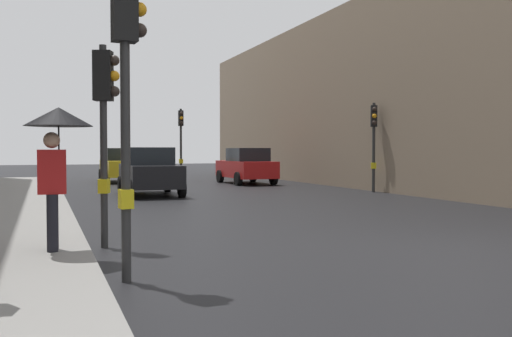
% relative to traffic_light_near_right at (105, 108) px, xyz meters
% --- Properties ---
extents(ground_plane, '(120.00, 120.00, 0.00)m').
position_rel_traffic_light_near_right_xyz_m(ground_plane, '(5.59, -2.21, -2.37)').
color(ground_plane, black).
extents(building_facade_right, '(12.00, 35.51, 8.12)m').
position_rel_traffic_light_near_right_xyz_m(building_facade_right, '(17.49, 12.87, 1.69)').
color(building_facade_right, gray).
rests_on(building_facade_right, ground).
extents(traffic_light_near_right, '(0.45, 0.33, 3.43)m').
position_rel_traffic_light_near_right_xyz_m(traffic_light_near_right, '(0.00, 0.00, 0.00)').
color(traffic_light_near_right, '#2D2D2D').
rests_on(traffic_light_near_right, ground).
extents(traffic_light_near_left, '(0.44, 0.26, 3.95)m').
position_rel_traffic_light_near_right_xyz_m(traffic_light_near_left, '(0.00, -2.66, 0.35)').
color(traffic_light_near_left, '#2D2D2D').
rests_on(traffic_light_near_left, ground).
extents(traffic_light_mid_street, '(0.35, 0.45, 3.51)m').
position_rel_traffic_light_near_right_xyz_m(traffic_light_mid_street, '(11.18, 9.18, 0.05)').
color(traffic_light_mid_street, '#2D2D2D').
rests_on(traffic_light_mid_street, ground).
extents(traffic_light_far_median, '(0.25, 0.43, 3.92)m').
position_rel_traffic_light_near_right_xyz_m(traffic_light_far_median, '(6.10, 20.36, 0.33)').
color(traffic_light_far_median, '#2D2D2D').
rests_on(traffic_light_far_median, ground).
extents(car_red_sedan, '(2.08, 4.23, 1.76)m').
position_rel_traffic_light_near_right_xyz_m(car_red_sedan, '(8.42, 16.26, -1.49)').
color(car_red_sedan, red).
rests_on(car_red_sedan, ground).
extents(car_yellow_taxi, '(2.05, 4.22, 1.76)m').
position_rel_traffic_light_near_right_xyz_m(car_yellow_taxi, '(2.86, 20.02, -1.49)').
color(car_yellow_taxi, yellow).
rests_on(car_yellow_taxi, ground).
extents(car_dark_suv, '(2.08, 4.23, 1.76)m').
position_rel_traffic_light_near_right_xyz_m(car_dark_suv, '(2.72, 11.04, -1.49)').
color(car_dark_suv, black).
rests_on(car_dark_suv, ground).
extents(pedestrian_with_umbrella, '(1.00, 1.00, 2.14)m').
position_rel_traffic_light_near_right_xyz_m(pedestrian_with_umbrella, '(-0.80, -0.93, -0.53)').
color(pedestrian_with_umbrella, black).
rests_on(pedestrian_with_umbrella, sidewalk_kerb).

